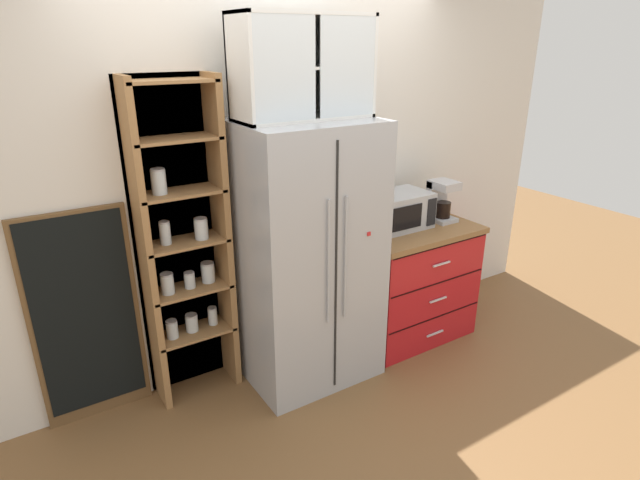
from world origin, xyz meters
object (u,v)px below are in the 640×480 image
at_px(coffee_maker, 440,200).
at_px(bottle_cobalt, 412,212).
at_px(refrigerator, 307,255).
at_px(microwave, 399,210).
at_px(mug_charcoal, 371,232).
at_px(chalkboard_menu, 86,318).

bearing_deg(coffee_maker, bottle_cobalt, 179.71).
bearing_deg(refrigerator, microwave, 4.65).
bearing_deg(bottle_cobalt, coffee_maker, -0.29).
xyz_separation_m(refrigerator, bottle_cobalt, (0.92, 0.03, 0.13)).
distance_m(mug_charcoal, chalkboard_menu, 1.88).
xyz_separation_m(microwave, coffee_maker, (0.37, -0.04, 0.03)).
bearing_deg(refrigerator, mug_charcoal, 0.68).
xyz_separation_m(refrigerator, mug_charcoal, (0.52, 0.01, 0.06)).
height_order(microwave, bottle_cobalt, microwave).
xyz_separation_m(microwave, chalkboard_menu, (-2.14, 0.24, -0.35)).
relative_size(mug_charcoal, chalkboard_menu, 0.09).
relative_size(coffee_maker, bottle_cobalt, 1.21).
bearing_deg(refrigerator, coffee_maker, 1.19).
bearing_deg(refrigerator, chalkboard_menu, 166.80).
bearing_deg(microwave, bottle_cobalt, -23.41).
bearing_deg(refrigerator, bottle_cobalt, 1.64).
bearing_deg(chalkboard_menu, refrigerator, -13.20).
distance_m(coffee_maker, chalkboard_menu, 2.56).
height_order(refrigerator, bottle_cobalt, refrigerator).
bearing_deg(microwave, chalkboard_menu, 173.54).
distance_m(microwave, mug_charcoal, 0.32).
bearing_deg(chalkboard_menu, bottle_cobalt, -7.22).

